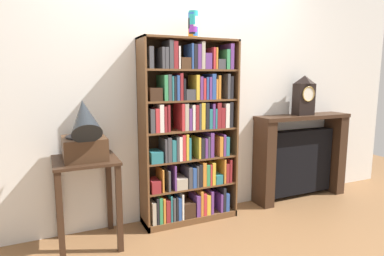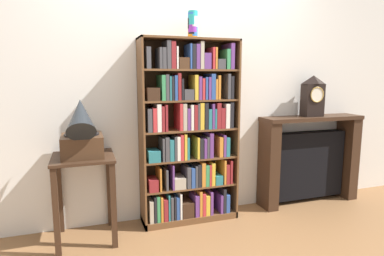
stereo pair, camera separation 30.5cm
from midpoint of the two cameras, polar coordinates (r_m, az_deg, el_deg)
ground_plane at (r=3.19m, az=-2.30°, el=-16.68°), size 8.10×6.40×0.02m
wall_back at (r=3.25m, az=-1.02°, el=7.73°), size 5.10×0.08×2.60m
bookshelf at (r=3.05m, az=-3.26°, el=-1.53°), size 0.91×0.28×1.71m
cup_stack at (r=3.01m, az=-2.84°, el=17.63°), size 0.09×0.09×0.23m
side_table_left at (r=2.83m, az=-21.02°, el=-8.90°), size 0.49×0.49×0.73m
gramophone at (r=2.69m, az=-21.43°, el=-1.08°), size 0.32×0.49×0.54m
fireplace_mantel at (r=3.85m, az=16.19°, el=-4.92°), size 1.14×0.28×0.95m
mantel_clock at (r=3.72m, az=16.82°, el=5.49°), size 0.22×0.14×0.43m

